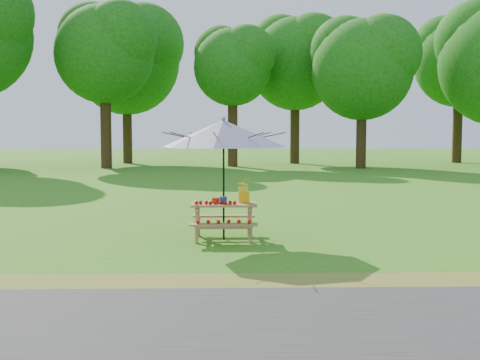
{
  "coord_description": "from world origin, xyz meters",
  "views": [
    {
      "loc": [
        -4.32,
        -10.47,
        1.98
      ],
      "look_at": [
        -4.06,
        0.5,
        1.1
      ],
      "focal_mm": 45.0,
      "sensor_mm": 36.0,
      "label": 1
    }
  ],
  "objects": [
    {
      "name": "tomatoes_row",
      "position": [
        -4.51,
        0.32,
        0.71
      ],
      "size": [
        0.77,
        0.13,
        0.07
      ],
      "primitive_type": null,
      "color": "red",
      "rests_on": "picnic_table"
    },
    {
      "name": "flower_bucket",
      "position": [
        -3.98,
        0.62,
        0.92
      ],
      "size": [
        0.3,
        0.27,
        0.46
      ],
      "color": "#FBB80D",
      "rests_on": "picnic_table"
    },
    {
      "name": "ground",
      "position": [
        0.0,
        0.0,
        0.0
      ],
      "size": [
        120.0,
        120.0,
        0.0
      ],
      "primitive_type": "plane",
      "color": "#3D7416",
      "rests_on": "ground"
    },
    {
      "name": "patio_umbrella",
      "position": [
        -4.36,
        0.5,
        1.95
      ],
      "size": [
        2.59,
        2.59,
        2.26
      ],
      "color": "black",
      "rests_on": "ground"
    },
    {
      "name": "produce_bins",
      "position": [
        -4.42,
        0.52,
        0.72
      ],
      "size": [
        0.28,
        0.35,
        0.13
      ],
      "color": "#A82C0D",
      "rests_on": "picnic_table"
    },
    {
      "name": "treeline",
      "position": [
        0.0,
        22.0,
        8.0
      ],
      "size": [
        60.0,
        12.0,
        16.0
      ],
      "primitive_type": null,
      "color": "#15550E",
      "rests_on": "ground"
    },
    {
      "name": "picnic_table",
      "position": [
        -4.36,
        0.5,
        0.33
      ],
      "size": [
        1.2,
        1.32,
        0.67
      ],
      "color": "#AA6E4D",
      "rests_on": "ground"
    }
  ]
}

